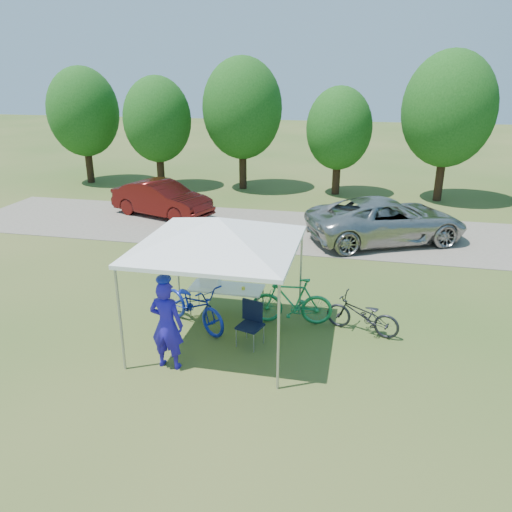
{
  "coord_description": "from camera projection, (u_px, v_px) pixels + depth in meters",
  "views": [
    {
      "loc": [
        2.75,
        -9.07,
        5.44
      ],
      "look_at": [
        0.34,
        2.0,
        1.21
      ],
      "focal_mm": 35.0,
      "sensor_mm": 36.0,
      "label": 1
    }
  ],
  "objects": [
    {
      "name": "bike_dark",
      "position": [
        362.0,
        315.0,
        10.88
      ],
      "size": [
        1.73,
        1.01,
        0.86
      ],
      "primitive_type": "imported",
      "rotation": [
        0.0,
        0.0,
        -1.86
      ],
      "color": "black",
      "rests_on": "ground"
    },
    {
      "name": "bike_green",
      "position": [
        292.0,
        301.0,
        11.25
      ],
      "size": [
        1.89,
        0.71,
        1.11
      ],
      "primitive_type": "imported",
      "rotation": [
        0.0,
        0.0,
        -1.46
      ],
      "color": "#1D834C",
      "rests_on": "ground"
    },
    {
      "name": "ground",
      "position": [
        221.0,
        339.0,
        10.76
      ],
      "size": [
        100.0,
        100.0,
        0.0
      ],
      "primitive_type": "plane",
      "color": "#2D5119",
      "rests_on": "ground"
    },
    {
      "name": "treeline",
      "position": [
        299.0,
        115.0,
        22.43
      ],
      "size": [
        24.89,
        4.28,
        6.3
      ],
      "color": "#382314",
      "rests_on": "ground"
    },
    {
      "name": "gravel_strip",
      "position": [
        282.0,
        230.0,
        18.07
      ],
      "size": [
        24.0,
        5.0,
        0.02
      ],
      "primitive_type": "cube",
      "color": "gray",
      "rests_on": "ground"
    },
    {
      "name": "cooler",
      "position": [
        210.0,
        279.0,
        11.63
      ],
      "size": [
        0.46,
        0.31,
        0.33
      ],
      "color": "white",
      "rests_on": "folding_table"
    },
    {
      "name": "folding_chair",
      "position": [
        251.0,
        319.0,
        10.43
      ],
      "size": [
        0.59,
        0.62,
        0.93
      ],
      "rotation": [
        0.0,
        0.0,
        -0.31
      ],
      "color": "black",
      "rests_on": "ground"
    },
    {
      "name": "folding_table",
      "position": [
        227.0,
        289.0,
        11.62
      ],
      "size": [
        1.7,
        0.71,
        0.7
      ],
      "color": "white",
      "rests_on": "ground"
    },
    {
      "name": "sedan",
      "position": [
        162.0,
        199.0,
        19.57
      ],
      "size": [
        4.39,
        2.69,
        1.37
      ],
      "primitive_type": "imported",
      "rotation": [
        0.0,
        0.0,
        1.25
      ],
      "color": "#4B0F0C",
      "rests_on": "gravel_strip"
    },
    {
      "name": "minivan",
      "position": [
        387.0,
        220.0,
        16.62
      ],
      "size": [
        5.82,
        4.43,
        1.47
      ],
      "primitive_type": "imported",
      "rotation": [
        0.0,
        0.0,
        2.0
      ],
      "color": "#A7A6A2",
      "rests_on": "gravel_strip"
    },
    {
      "name": "ice_cream_cup",
      "position": [
        243.0,
        288.0,
        11.47
      ],
      "size": [
        0.08,
        0.08,
        0.06
      ],
      "primitive_type": "cylinder",
      "color": "gold",
      "rests_on": "folding_table"
    },
    {
      "name": "cyclist",
      "position": [
        167.0,
        325.0,
        9.46
      ],
      "size": [
        0.69,
        0.48,
        1.82
      ],
      "primitive_type": "imported",
      "rotation": [
        0.0,
        0.0,
        3.07
      ],
      "color": "#2316BA",
      "rests_on": "ground"
    },
    {
      "name": "bike_blue",
      "position": [
        194.0,
        304.0,
        11.13
      ],
      "size": [
        2.1,
        1.7,
        1.07
      ],
      "primitive_type": "imported",
      "rotation": [
        0.0,
        0.0,
        1.0
      ],
      "color": "#12239F",
      "rests_on": "ground"
    },
    {
      "name": "canopy",
      "position": [
        218.0,
        221.0,
        9.83
      ],
      "size": [
        4.53,
        4.53,
        3.0
      ],
      "color": "#A5A5AA",
      "rests_on": "ground"
    }
  ]
}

